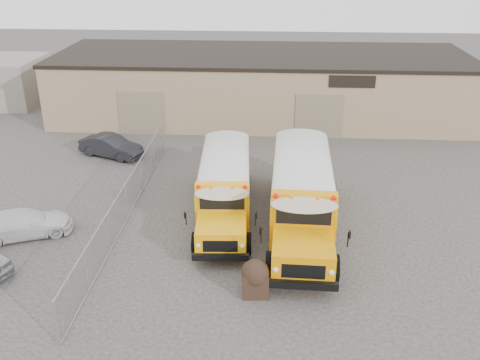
# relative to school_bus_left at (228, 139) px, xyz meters

# --- Properties ---
(ground) EXTENTS (120.00, 120.00, 0.00)m
(ground) POSITION_rel_school_bus_left_xyz_m (1.67, -9.82, -1.63)
(ground) COLOR #33312F
(ground) RESTS_ON ground
(warehouse) EXTENTS (30.20, 10.20, 4.67)m
(warehouse) POSITION_rel_school_bus_left_xyz_m (1.67, 10.17, 0.74)
(warehouse) COLOR #92755A
(warehouse) RESTS_ON ground
(chainlink_fence) EXTENTS (0.07, 18.07, 1.81)m
(chainlink_fence) POSITION_rel_school_bus_left_xyz_m (-4.33, -6.82, -0.73)
(chainlink_fence) COLOR gray
(chainlink_fence) RESTS_ON ground
(school_bus_left) EXTENTS (2.92, 9.74, 2.82)m
(school_bus_left) POSITION_rel_school_bus_left_xyz_m (0.00, 0.00, 0.00)
(school_bus_left) COLOR #FFA807
(school_bus_left) RESTS_ON ground
(school_bus_right) EXTENTS (3.10, 11.02, 3.20)m
(school_bus_right) POSITION_rel_school_bus_left_xyz_m (4.20, -0.30, 0.22)
(school_bus_right) COLOR orange
(school_bus_right) RESTS_ON ground
(tarp_bundle) EXTENTS (1.08, 1.08, 1.47)m
(tarp_bundle) POSITION_rel_school_bus_left_xyz_m (2.06, -12.56, -0.88)
(tarp_bundle) COLOR black
(tarp_bundle) RESTS_ON ground
(car_white) EXTENTS (4.59, 3.22, 1.23)m
(car_white) POSITION_rel_school_bus_left_xyz_m (-8.60, -8.82, -1.01)
(car_white) COLOR silver
(car_white) RESTS_ON ground
(car_dark) EXTENTS (4.25, 2.76, 1.32)m
(car_dark) POSITION_rel_school_bus_left_xyz_m (-7.37, 0.98, -0.97)
(car_dark) COLOR black
(car_dark) RESTS_ON ground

